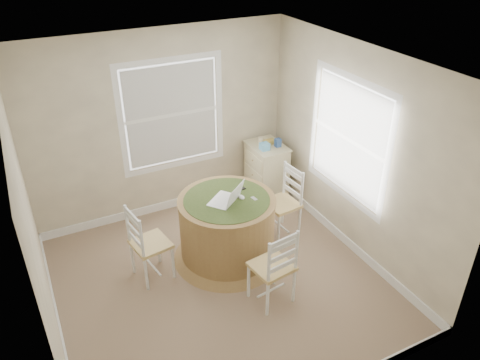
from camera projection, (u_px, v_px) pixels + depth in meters
room at (225, 178)px, 5.07m from camera, size 3.64×3.64×2.64m
round_table at (227, 226)px, 5.72m from camera, size 1.36×1.36×0.85m
chair_left at (151, 243)px, 5.40m from camera, size 0.46×0.48×0.95m
chair_near at (272, 266)px, 5.06m from camera, size 0.47×0.46×0.95m
chair_right at (282, 203)px, 6.14m from camera, size 0.44×0.46×0.95m
laptop at (226, 199)px, 5.48m from camera, size 0.49×0.48×0.26m
mouse at (241, 197)px, 5.56m from camera, size 0.08×0.12×0.04m
phone at (254, 199)px, 5.54m from camera, size 0.06×0.10×0.02m
keys at (243, 189)px, 5.73m from camera, size 0.07×0.06×0.02m
corner_chest at (266, 171)px, 6.99m from camera, size 0.50×0.64×0.86m
tissue_box at (264, 147)px, 6.62m from camera, size 0.12×0.12×0.10m
box_yellow at (270, 142)px, 6.82m from camera, size 0.15×0.10×0.06m
box_blue at (279, 143)px, 6.72m from camera, size 0.08×0.08×0.12m
cup_cream at (260, 140)px, 6.85m from camera, size 0.07×0.07×0.09m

